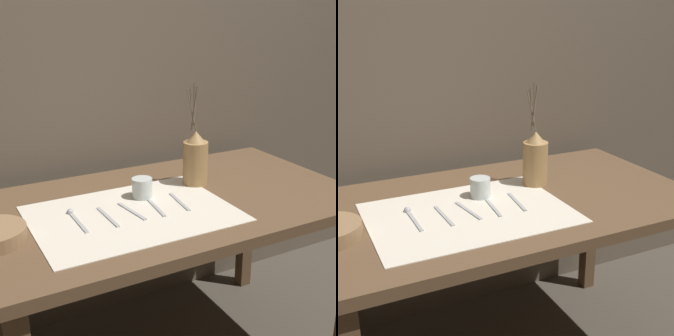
# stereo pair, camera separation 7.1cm
# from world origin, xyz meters

# --- Properties ---
(stone_wall_back) EXTENTS (7.00, 0.06, 2.40)m
(stone_wall_back) POSITION_xyz_m (0.00, 0.51, 1.20)
(stone_wall_back) COLOR brown
(stone_wall_back) RESTS_ON ground_plane
(wooden_table) EXTENTS (1.39, 0.80, 0.74)m
(wooden_table) POSITION_xyz_m (0.00, 0.00, 0.65)
(wooden_table) COLOR brown
(wooden_table) RESTS_ON ground_plane
(linen_cloth) EXTENTS (0.68, 0.49, 0.00)m
(linen_cloth) POSITION_xyz_m (-0.18, -0.06, 0.74)
(linen_cloth) COLOR beige
(linen_cloth) RESTS_ON wooden_table
(pitcher_with_flowers) EXTENTS (0.10, 0.10, 0.41)m
(pitcher_with_flowers) POSITION_xyz_m (0.16, 0.09, 0.84)
(pitcher_with_flowers) COLOR #A87F4C
(pitcher_with_flowers) RESTS_ON wooden_table
(glass_tumbler_near) EXTENTS (0.08, 0.08, 0.07)m
(glass_tumbler_near) POSITION_xyz_m (-0.09, 0.05, 0.78)
(glass_tumbler_near) COLOR silver
(glass_tumbler_near) RESTS_ON wooden_table
(spoon_outer) EXTENTS (0.02, 0.18, 0.02)m
(spoon_outer) POSITION_xyz_m (-0.36, 0.01, 0.75)
(spoon_outer) COLOR #A8A8AD
(spoon_outer) RESTS_ON wooden_table
(fork_inner) EXTENTS (0.02, 0.17, 0.00)m
(fork_inner) POSITION_xyz_m (-0.26, -0.05, 0.74)
(fork_inner) COLOR #A8A8AD
(fork_inner) RESTS_ON wooden_table
(knife_center) EXTENTS (0.04, 0.17, 0.00)m
(knife_center) POSITION_xyz_m (-0.18, -0.05, 0.74)
(knife_center) COLOR #A8A8AD
(knife_center) RESTS_ON wooden_table
(spoon_inner) EXTENTS (0.04, 0.18, 0.02)m
(spoon_inner) POSITION_xyz_m (-0.08, -0.00, 0.75)
(spoon_inner) COLOR #A8A8AD
(spoon_inner) RESTS_ON wooden_table
(fork_outer) EXTENTS (0.03, 0.17, 0.00)m
(fork_outer) POSITION_xyz_m (0.01, -0.05, 0.74)
(fork_outer) COLOR #A8A8AD
(fork_outer) RESTS_ON wooden_table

